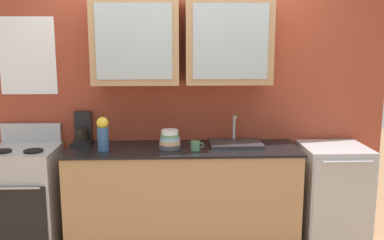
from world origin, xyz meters
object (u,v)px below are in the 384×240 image
at_px(vase, 103,133).
at_px(dishwasher, 332,193).
at_px(bowl_stack, 170,140).
at_px(coffee_maker, 83,132).
at_px(cup_near_sink, 196,146).
at_px(stove_range, 26,197).
at_px(sink_faucet, 236,143).

height_order(vase, dishwasher, vase).
bearing_deg(bowl_stack, coffee_maker, 163.96).
relative_size(vase, dishwasher, 0.33).
xyz_separation_m(cup_near_sink, coffee_maker, (-1.03, 0.31, 0.07)).
bearing_deg(stove_range, bowl_stack, -0.89).
relative_size(sink_faucet, bowl_stack, 2.42).
height_order(stove_range, cup_near_sink, stove_range).
bearing_deg(vase, dishwasher, 1.80).
bearing_deg(vase, stove_range, 174.51).
height_order(stove_range, coffee_maker, coffee_maker).
distance_m(bowl_stack, dishwasher, 1.57).
distance_m(dishwasher, coffee_maker, 2.37).
bearing_deg(coffee_maker, cup_near_sink, -16.48).
relative_size(dishwasher, coffee_maker, 3.08).
bearing_deg(sink_faucet, bowl_stack, -171.35).
bearing_deg(stove_range, coffee_maker, 23.76).
distance_m(stove_range, vase, 0.93).
bearing_deg(dishwasher, stove_range, 179.91).
bearing_deg(cup_near_sink, vase, 178.27).
xyz_separation_m(sink_faucet, bowl_stack, (-0.60, -0.09, 0.05)).
relative_size(stove_range, cup_near_sink, 9.35).
height_order(vase, cup_near_sink, vase).
relative_size(vase, coffee_maker, 1.01).
xyz_separation_m(bowl_stack, cup_near_sink, (0.22, -0.07, -0.03)).
height_order(sink_faucet, dishwasher, sink_faucet).
distance_m(stove_range, coffee_maker, 0.76).
distance_m(vase, dishwasher, 2.15).
height_order(vase, coffee_maker, vase).
distance_m(sink_faucet, dishwasher, 1.01).
bearing_deg(sink_faucet, coffee_maker, 174.22).
bearing_deg(dishwasher, coffee_maker, 174.61).
height_order(stove_range, sink_faucet, sink_faucet).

